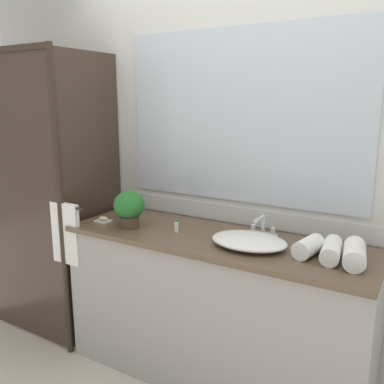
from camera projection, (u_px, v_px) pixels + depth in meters
The scene contains 14 objects.
ground_plane at pixel (213, 375), 2.58m from camera, with size 8.00×8.00×0.00m, color beige.
wall_back_with_mirror at pixel (241, 160), 2.58m from camera, with size 4.40×0.06×2.60m.
vanity_cabinet at pixel (214, 308), 2.49m from camera, with size 1.80×0.58×0.90m.
shower_enclosure at pixel (37, 198), 2.83m from camera, with size 1.20×0.59×2.00m.
sink_basin at pixel (249, 241), 2.23m from camera, with size 0.42×0.31×0.06m, color white.
faucet at pixel (262, 229), 2.39m from camera, with size 0.17×0.15×0.13m.
potted_plant at pixel (129, 207), 2.54m from camera, with size 0.19×0.19×0.23m.
soap_dish at pixel (103, 220), 2.68m from camera, with size 0.10×0.07×0.04m.
amenity_bottle_conditioner at pixel (176, 226), 2.47m from camera, with size 0.02×0.02×0.08m.
amenity_bottle_shampoo at pixel (132, 209), 2.82m from camera, with size 0.03×0.03×0.09m.
amenity_bottle_lotion at pixel (122, 211), 2.80m from camera, with size 0.03×0.03×0.08m.
rolled_towel_near_edge at pixel (355, 254), 1.98m from camera, with size 0.10×0.10×0.25m, color white.
rolled_towel_middle at pixel (331, 250), 2.05m from camera, with size 0.09×0.09×0.24m, color white.
rolled_towel_far_edge at pixel (308, 247), 2.09m from camera, with size 0.10×0.10×0.19m, color white.
Camera 1 is at (1.05, -2.01, 1.67)m, focal length 38.84 mm.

